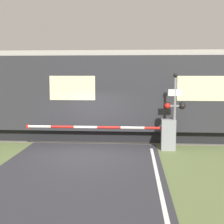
% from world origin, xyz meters
% --- Properties ---
extents(ground_plane, '(80.00, 80.00, 0.00)m').
position_xyz_m(ground_plane, '(0.00, 0.00, 0.00)').
color(ground_plane, '#5B6B3D').
extents(track_bed, '(36.00, 3.20, 0.13)m').
position_xyz_m(track_bed, '(0.00, 3.38, 0.02)').
color(track_bed, '#666056').
rests_on(track_bed, ground_plane).
extents(train, '(21.00, 3.19, 4.30)m').
position_xyz_m(train, '(-0.98, 3.38, 2.20)').
color(train, black).
rests_on(train, ground_plane).
extents(crossing_barrier, '(6.51, 0.44, 1.31)m').
position_xyz_m(crossing_barrier, '(2.77, 0.92, 0.71)').
color(crossing_barrier, gray).
rests_on(crossing_barrier, ground_plane).
extents(signal_post, '(0.92, 0.26, 3.27)m').
position_xyz_m(signal_post, '(3.54, 0.83, 1.86)').
color(signal_post, gray).
rests_on(signal_post, ground_plane).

